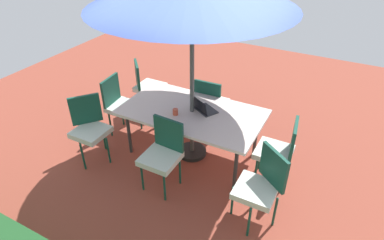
{
  "coord_description": "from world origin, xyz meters",
  "views": [
    {
      "loc": [
        -1.84,
        3.49,
        3.2
      ],
      "look_at": [
        0.0,
        0.0,
        0.62
      ],
      "focal_mm": 30.41,
      "sensor_mm": 36.0,
      "label": 1
    }
  ],
  "objects_px": {
    "dining_table": "(192,114)",
    "laptop": "(204,108)",
    "chair_south": "(211,102)",
    "chair_southeast": "(147,85)",
    "chair_west": "(279,149)",
    "chair_northwest": "(261,185)",
    "cup": "(175,112)",
    "chair_north": "(163,152)",
    "chair_east": "(120,103)",
    "chair_northeast": "(89,126)"
  },
  "relations": [
    {
      "from": "dining_table",
      "to": "chair_east",
      "type": "xyz_separation_m",
      "value": [
        1.31,
        0.01,
        -0.17
      ]
    },
    {
      "from": "laptop",
      "to": "cup",
      "type": "xyz_separation_m",
      "value": [
        0.31,
        0.27,
        -0.0
      ]
    },
    {
      "from": "chair_southeast",
      "to": "chair_north",
      "type": "bearing_deg",
      "value": 178.7
    },
    {
      "from": "chair_west",
      "to": "chair_northwest",
      "type": "relative_size",
      "value": 1.0
    },
    {
      "from": "dining_table",
      "to": "cup",
      "type": "distance_m",
      "value": 0.27
    },
    {
      "from": "chair_northeast",
      "to": "chair_south",
      "type": "relative_size",
      "value": 1.0
    },
    {
      "from": "chair_northwest",
      "to": "dining_table",
      "type": "bearing_deg",
      "value": -173.17
    },
    {
      "from": "chair_northwest",
      "to": "cup",
      "type": "bearing_deg",
      "value": -163.87
    },
    {
      "from": "chair_north",
      "to": "chair_northwest",
      "type": "height_order",
      "value": "same"
    },
    {
      "from": "dining_table",
      "to": "cup",
      "type": "bearing_deg",
      "value": 50.46
    },
    {
      "from": "chair_northwest",
      "to": "chair_south",
      "type": "bearing_deg",
      "value": 169.01
    },
    {
      "from": "chair_northeast",
      "to": "laptop",
      "type": "height_order",
      "value": "laptop"
    },
    {
      "from": "dining_table",
      "to": "laptop",
      "type": "xyz_separation_m",
      "value": [
        -0.15,
        -0.07,
        0.1
      ]
    },
    {
      "from": "chair_southeast",
      "to": "chair_northwest",
      "type": "relative_size",
      "value": 1.0
    },
    {
      "from": "chair_west",
      "to": "chair_south",
      "type": "height_order",
      "value": "same"
    },
    {
      "from": "chair_east",
      "to": "chair_northeast",
      "type": "height_order",
      "value": "same"
    },
    {
      "from": "chair_north",
      "to": "cup",
      "type": "bearing_deg",
      "value": 106.6
    },
    {
      "from": "chair_southeast",
      "to": "laptop",
      "type": "xyz_separation_m",
      "value": [
        -1.45,
        0.66,
        0.27
      ]
    },
    {
      "from": "chair_north",
      "to": "chair_east",
      "type": "height_order",
      "value": "same"
    },
    {
      "from": "chair_west",
      "to": "chair_northwest",
      "type": "bearing_deg",
      "value": -9.3
    },
    {
      "from": "chair_south",
      "to": "chair_southeast",
      "type": "height_order",
      "value": "same"
    },
    {
      "from": "dining_table",
      "to": "chair_east",
      "type": "distance_m",
      "value": 1.32
    },
    {
      "from": "chair_west",
      "to": "chair_southeast",
      "type": "relative_size",
      "value": 1.0
    },
    {
      "from": "chair_east",
      "to": "chair_south",
      "type": "height_order",
      "value": "same"
    },
    {
      "from": "dining_table",
      "to": "chair_south",
      "type": "height_order",
      "value": "chair_south"
    },
    {
      "from": "chair_northwest",
      "to": "cup",
      "type": "relative_size",
      "value": 11.1
    },
    {
      "from": "chair_north",
      "to": "chair_south",
      "type": "xyz_separation_m",
      "value": [
        -0.0,
        -1.46,
        0.0
      ]
    },
    {
      "from": "chair_northwest",
      "to": "chair_west",
      "type": "bearing_deg",
      "value": 125.78
    },
    {
      "from": "chair_northwest",
      "to": "chair_northeast",
      "type": "bearing_deg",
      "value": -142.85
    },
    {
      "from": "dining_table",
      "to": "cup",
      "type": "xyz_separation_m",
      "value": [
        0.16,
        0.19,
        0.09
      ]
    },
    {
      "from": "chair_east",
      "to": "chair_southeast",
      "type": "distance_m",
      "value": 0.75
    },
    {
      "from": "chair_east",
      "to": "cup",
      "type": "relative_size",
      "value": 11.1
    },
    {
      "from": "chair_northwest",
      "to": "laptop",
      "type": "height_order",
      "value": "laptop"
    },
    {
      "from": "chair_east",
      "to": "laptop",
      "type": "bearing_deg",
      "value": -92.02
    },
    {
      "from": "chair_east",
      "to": "chair_north",
      "type": "bearing_deg",
      "value": -125.66
    },
    {
      "from": "dining_table",
      "to": "chair_northeast",
      "type": "bearing_deg",
      "value": 30.31
    },
    {
      "from": "chair_northwest",
      "to": "chair_north",
      "type": "bearing_deg",
      "value": -142.16
    },
    {
      "from": "chair_east",
      "to": "chair_southeast",
      "type": "height_order",
      "value": "same"
    },
    {
      "from": "chair_south",
      "to": "cup",
      "type": "relative_size",
      "value": 11.1
    },
    {
      "from": "chair_west",
      "to": "cup",
      "type": "distance_m",
      "value": 1.49
    },
    {
      "from": "chair_west",
      "to": "chair_east",
      "type": "bearing_deg",
      "value": -97.84
    },
    {
      "from": "laptop",
      "to": "chair_east",
      "type": "bearing_deg",
      "value": 32.63
    },
    {
      "from": "dining_table",
      "to": "chair_west",
      "type": "xyz_separation_m",
      "value": [
        -1.29,
        -0.0,
        -0.17
      ]
    },
    {
      "from": "chair_east",
      "to": "chair_northwest",
      "type": "distance_m",
      "value": 2.68
    },
    {
      "from": "chair_west",
      "to": "laptop",
      "type": "distance_m",
      "value": 1.18
    },
    {
      "from": "dining_table",
      "to": "chair_northwest",
      "type": "distance_m",
      "value": 1.48
    },
    {
      "from": "dining_table",
      "to": "cup",
      "type": "relative_size",
      "value": 22.81
    },
    {
      "from": "chair_north",
      "to": "cup",
      "type": "distance_m",
      "value": 0.64
    },
    {
      "from": "chair_west",
      "to": "chair_south",
      "type": "distance_m",
      "value": 1.49
    },
    {
      "from": "chair_west",
      "to": "laptop",
      "type": "height_order",
      "value": "laptop"
    }
  ]
}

